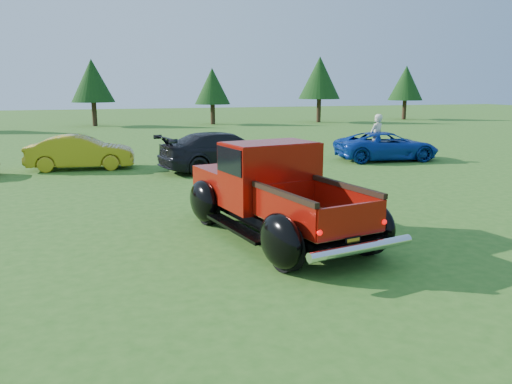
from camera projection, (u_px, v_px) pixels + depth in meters
The scene contains 10 objects.
ground at pixel (252, 237), 10.18m from camera, with size 120.00×120.00×0.00m, color #30651D.
tree_mid_left at pixel (92, 81), 37.47m from camera, with size 3.20×3.20×5.00m.
tree_mid_right at pixel (212, 86), 39.29m from camera, with size 2.82×2.82×4.40m.
tree_east at pixel (320, 78), 41.34m from camera, with size 3.46×3.46×5.40m.
tree_far_east at pixel (406, 83), 45.03m from camera, with size 3.07×3.07×4.80m.
pickup_truck at pixel (270, 190), 10.35m from camera, with size 3.20×5.42×1.91m.
show_car_yellow at pixel (81, 152), 18.38m from camera, with size 1.33×3.81×1.25m, color #A58E16.
show_car_grey at pixel (224, 151), 18.19m from camera, with size 1.95×4.79×1.39m, color black.
show_car_blue at pixel (387, 146), 20.61m from camera, with size 1.94×4.22×1.17m, color #0D3396.
spectator at pixel (376, 137), 20.75m from camera, with size 0.69×0.45×1.88m, color beige.
Camera 1 is at (-2.87, -9.33, 3.04)m, focal length 35.00 mm.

